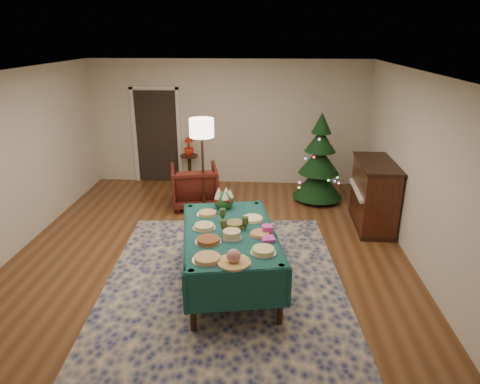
# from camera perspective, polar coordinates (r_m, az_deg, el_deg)

# --- Properties ---
(room_shell) EXTENTS (7.00, 7.00, 7.00)m
(room_shell) POSITION_cam_1_polar(r_m,az_deg,el_deg) (6.07, -4.32, 2.68)
(room_shell) COLOR #593319
(room_shell) RESTS_ON ground
(doorway) EXTENTS (1.08, 0.04, 2.16)m
(doorway) POSITION_cam_1_polar(r_m,az_deg,el_deg) (9.75, -11.03, 7.62)
(doorway) COLOR black
(doorway) RESTS_ON ground
(rug) EXTENTS (3.47, 4.40, 0.02)m
(rug) POSITION_cam_1_polar(r_m,az_deg,el_deg) (5.89, -2.16, -12.33)
(rug) COLOR #151F50
(rug) RESTS_ON ground
(buffet_table) EXTENTS (1.53, 2.22, 0.79)m
(buffet_table) POSITION_cam_1_polar(r_m,az_deg,el_deg) (5.62, -1.43, -6.70)
(buffet_table) COLOR black
(buffet_table) RESTS_ON ground
(platter_0) EXTENTS (0.35, 0.35, 0.05)m
(platter_0) POSITION_cam_1_polar(r_m,az_deg,el_deg) (4.88, -4.38, -8.82)
(platter_0) COLOR silver
(platter_0) RESTS_ON buffet_table
(platter_1) EXTENTS (0.39, 0.39, 0.17)m
(platter_1) POSITION_cam_1_polar(r_m,az_deg,el_deg) (4.79, -0.85, -8.80)
(platter_1) COLOR silver
(platter_1) RESTS_ON buffet_table
(platter_2) EXTENTS (0.30, 0.30, 0.07)m
(platter_2) POSITION_cam_1_polar(r_m,az_deg,el_deg) (5.01, 3.13, -7.84)
(platter_2) COLOR silver
(platter_2) RESTS_ON buffet_table
(platter_3) EXTENTS (0.33, 0.33, 0.06)m
(platter_3) POSITION_cam_1_polar(r_m,az_deg,el_deg) (5.27, -4.24, -6.45)
(platter_3) COLOR silver
(platter_3) RESTS_ON buffet_table
(platter_4) EXTENTS (0.26, 0.26, 0.11)m
(platter_4) POSITION_cam_1_polar(r_m,az_deg,el_deg) (5.33, -1.11, -5.73)
(platter_4) COLOR silver
(platter_4) RESTS_ON buffet_table
(platter_5) EXTENTS (0.28, 0.28, 0.04)m
(platter_5) POSITION_cam_1_polar(r_m,az_deg,el_deg) (5.43, 2.67, -5.61)
(platter_5) COLOR silver
(platter_5) RESTS_ON buffet_table
(platter_6) EXTENTS (0.30, 0.30, 0.06)m
(platter_6) POSITION_cam_1_polar(r_m,az_deg,el_deg) (5.63, -4.80, -4.63)
(platter_6) COLOR silver
(platter_6) RESTS_ON buffet_table
(platter_7) EXTENTS (0.27, 0.27, 0.08)m
(platter_7) POSITION_cam_1_polar(r_m,az_deg,el_deg) (5.63, -0.68, -4.40)
(platter_7) COLOR silver
(platter_7) RESTS_ON buffet_table
(platter_8) EXTENTS (0.32, 0.32, 0.04)m
(platter_8) POSITION_cam_1_polar(r_m,az_deg,el_deg) (5.85, 1.67, -3.61)
(platter_8) COLOR silver
(platter_8) RESTS_ON buffet_table
(platter_9) EXTENTS (0.30, 0.30, 0.04)m
(platter_9) POSITION_cam_1_polar(r_m,az_deg,el_deg) (6.04, -4.37, -2.86)
(platter_9) COLOR silver
(platter_9) RESTS_ON buffet_table
(goblet_0) EXTENTS (0.08, 0.08, 0.19)m
(goblet_0) POSITION_cam_1_polar(r_m,az_deg,el_deg) (5.78, -2.34, -3.06)
(goblet_0) COLOR #2D471E
(goblet_0) RESTS_ON buffet_table
(goblet_1) EXTENTS (0.08, 0.08, 0.19)m
(goblet_1) POSITION_cam_1_polar(r_m,az_deg,el_deg) (5.53, 0.71, -4.20)
(goblet_1) COLOR #2D471E
(goblet_1) RESTS_ON buffet_table
(goblet_2) EXTENTS (0.08, 0.08, 0.19)m
(goblet_2) POSITION_cam_1_polar(r_m,az_deg,el_deg) (5.45, -2.19, -4.58)
(goblet_2) COLOR #2D471E
(goblet_2) RESTS_ON buffet_table
(napkin_stack) EXTENTS (0.18, 0.18, 0.04)m
(napkin_stack) POSITION_cam_1_polar(r_m,az_deg,el_deg) (5.31, 3.75, -6.27)
(napkin_stack) COLOR #D23AA7
(napkin_stack) RESTS_ON buffet_table
(gift_box) EXTENTS (0.15, 0.15, 0.11)m
(gift_box) POSITION_cam_1_polar(r_m,az_deg,el_deg) (5.48, 3.65, -5.01)
(gift_box) COLOR #DD3D9F
(gift_box) RESTS_ON buffet_table
(centerpiece) EXTENTS (0.29, 0.29, 0.33)m
(centerpiece) POSITION_cam_1_polar(r_m,az_deg,el_deg) (6.22, -2.19, -0.94)
(centerpiece) COLOR #1E4C1E
(centerpiece) RESTS_ON buffet_table
(armchair) EXTENTS (1.02, 0.97, 0.89)m
(armchair) POSITION_cam_1_polar(r_m,az_deg,el_deg) (8.34, -6.11, 1.07)
(armchair) COLOR #4C1710
(armchair) RESTS_ON ground
(floor_lamp) EXTENTS (0.43, 0.43, 1.79)m
(floor_lamp) POSITION_cam_1_polar(r_m,az_deg,el_deg) (7.66, -5.12, 7.73)
(floor_lamp) COLOR #A57F3F
(floor_lamp) RESTS_ON ground
(side_table) EXTENTS (0.39, 0.39, 0.69)m
(side_table) POSITION_cam_1_polar(r_m,az_deg,el_deg) (9.52, -6.71, 2.82)
(side_table) COLOR black
(side_table) RESTS_ON ground
(potted_plant) EXTENTS (0.22, 0.40, 0.22)m
(potted_plant) POSITION_cam_1_polar(r_m,az_deg,el_deg) (9.39, -6.83, 5.53)
(potted_plant) COLOR red
(potted_plant) RESTS_ON side_table
(christmas_tree) EXTENTS (1.04, 1.04, 1.79)m
(christmas_tree) POSITION_cam_1_polar(r_m,az_deg,el_deg) (8.59, 10.52, 3.92)
(christmas_tree) COLOR black
(christmas_tree) RESTS_ON ground
(piano) EXTENTS (0.67, 1.36, 1.16)m
(piano) POSITION_cam_1_polar(r_m,az_deg,el_deg) (7.73, 17.40, -0.40)
(piano) COLOR black
(piano) RESTS_ON ground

